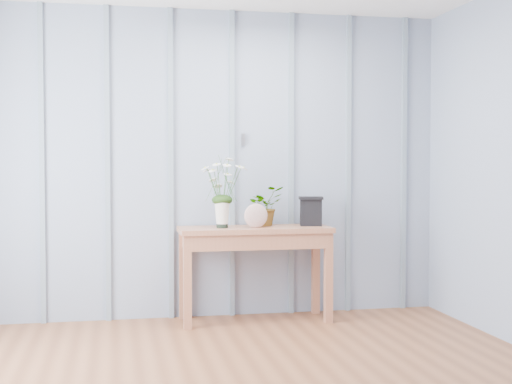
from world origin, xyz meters
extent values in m
cube|color=#8E9BB3|center=(0.00, 2.25, 1.25)|extent=(4.00, 0.01, 2.50)
cube|color=#A6A6AB|center=(0.34, 2.23, 1.45)|extent=(0.03, 0.01, 0.10)
cube|color=gray|center=(-1.25, 2.23, 1.25)|extent=(0.04, 0.03, 2.50)
cube|color=gray|center=(-0.75, 2.23, 1.25)|extent=(0.04, 0.03, 2.50)
cube|color=gray|center=(-0.25, 2.23, 1.25)|extent=(0.04, 0.03, 2.50)
cube|color=gray|center=(0.25, 2.23, 1.25)|extent=(0.04, 0.03, 2.50)
cube|color=gray|center=(0.75, 2.23, 1.25)|extent=(0.04, 0.03, 2.50)
cube|color=gray|center=(1.25, 2.23, 1.25)|extent=(0.04, 0.03, 2.50)
cube|color=gray|center=(1.75, 2.23, 1.25)|extent=(0.04, 0.03, 2.50)
cube|color=#9F6042|center=(0.39, 1.99, 0.73)|extent=(1.20, 0.45, 0.04)
cube|color=#9F6042|center=(0.39, 1.99, 0.65)|extent=(1.13, 0.42, 0.12)
cube|color=#9F6042|center=(-0.16, 1.81, 0.35)|extent=(0.06, 0.06, 0.71)
cube|color=#9F6042|center=(0.95, 1.81, 0.35)|extent=(0.06, 0.06, 0.71)
cube|color=#9F6042|center=(-0.16, 2.17, 0.35)|extent=(0.06, 0.06, 0.71)
cube|color=#9F6042|center=(0.95, 2.17, 0.35)|extent=(0.06, 0.06, 0.71)
cylinder|color=black|center=(0.13, 1.97, 0.78)|extent=(0.09, 0.09, 0.06)
cone|color=white|center=(0.13, 1.97, 0.86)|extent=(0.16, 0.16, 0.21)
ellipsoid|color=#18350F|center=(0.13, 1.97, 0.97)|extent=(0.16, 0.14, 0.09)
imported|color=#18350F|center=(0.49, 2.09, 0.91)|extent=(0.36, 0.33, 0.32)
ellipsoid|color=#954C54|center=(0.39, 1.91, 0.85)|extent=(0.19, 0.07, 0.19)
cube|color=black|center=(0.86, 2.02, 0.86)|extent=(0.19, 0.16, 0.21)
cube|color=black|center=(0.86, 2.02, 0.97)|extent=(0.22, 0.19, 0.02)
camera|label=1|loc=(-0.71, -3.53, 1.26)|focal=50.00mm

